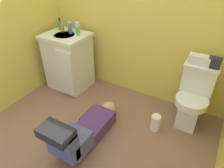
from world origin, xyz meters
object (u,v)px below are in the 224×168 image
bottle_clear (78,28)px  faucet (72,28)px  bottle_blue (70,29)px  toiletry_bag (215,63)px  bottle_pink (70,27)px  vanity_cabinet (69,61)px  toilet (193,98)px  tissue_box (199,60)px  bottle_green (78,31)px  soap_dispenser (60,25)px  paper_towel_roll (156,123)px  person_plumber (84,130)px  bottle_amber (62,27)px

bottle_clear → faucet: bearing=179.2°
faucet → bottle_blue: (0.04, -0.08, 0.02)m
toiletry_bag → bottle_pink: bottle_pink is taller
bottle_clear → bottle_pink: bearing=-178.1°
vanity_cabinet → toilet: bearing=2.3°
tissue_box → bottle_green: bottle_green is taller
toilet → bottle_pink: size_ratio=5.81×
tissue_box → soap_dispenser: bearing=-179.0°
faucet → tissue_box: bearing=0.5°
toilet → bottle_clear: (-1.66, 0.08, 0.52)m
toilet → faucet: (-1.77, 0.08, 0.50)m
faucet → paper_towel_roll: size_ratio=0.50×
faucet → bottle_blue: bottle_blue is taller
vanity_cabinet → tissue_box: tissue_box is taller
bottle_green → paper_towel_roll: (1.28, -0.31, -0.78)m
person_plumber → toiletry_bag: (1.01, 0.98, 0.63)m
faucet → tissue_box: 1.72m
bottle_green → bottle_clear: bearing=130.5°
faucet → person_plumber: bearing=-48.3°
soap_dispenser → bottle_blue: (0.23, -0.06, 0.00)m
vanity_cabinet → soap_dispenser: size_ratio=4.94×
person_plumber → bottle_amber: bottle_amber is taller
bottle_pink → toilet: bearing=-2.3°
toilet → toiletry_bag: bearing=40.8°
tissue_box → soap_dispenser: size_ratio=1.33×
bottle_blue → person_plumber: bearing=-47.3°
faucet → bottle_green: size_ratio=0.89×
tissue_box → toiletry_bag: size_ratio=1.77×
toilet → soap_dispenser: bearing=178.3°
tissue_box → paper_towel_roll: tissue_box is taller
toilet → person_plumber: (-0.91, -0.89, -0.19)m
person_plumber → bottle_blue: size_ratio=7.73×
bottle_amber → bottle_blue: (0.14, -0.00, 0.01)m
faucet → bottle_pink: 0.03m
bottle_green → faucet: bearing=154.5°
tissue_box → bottle_green: size_ratio=1.95×
bottle_clear → bottle_green: size_ratio=1.28×
soap_dispenser → bottle_green: size_ratio=1.47×
toilet → tissue_box: (-0.04, 0.09, 0.43)m
person_plumber → vanity_cabinet: bearing=136.3°
toilet → paper_towel_roll: bearing=-133.2°
toilet → soap_dispenser: soap_dispenser is taller
faucet → tissue_box: faucet is taller
bottle_green → toilet: bearing=0.4°
bottle_pink → bottle_blue: 0.10m
faucet → toiletry_bag: size_ratio=0.81×
tissue_box → bottle_blue: bottle_blue is taller
toilet → soap_dispenser: size_ratio=4.52×
bottle_clear → person_plumber: bearing=-52.1°
toilet → tissue_box: tissue_box is taller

